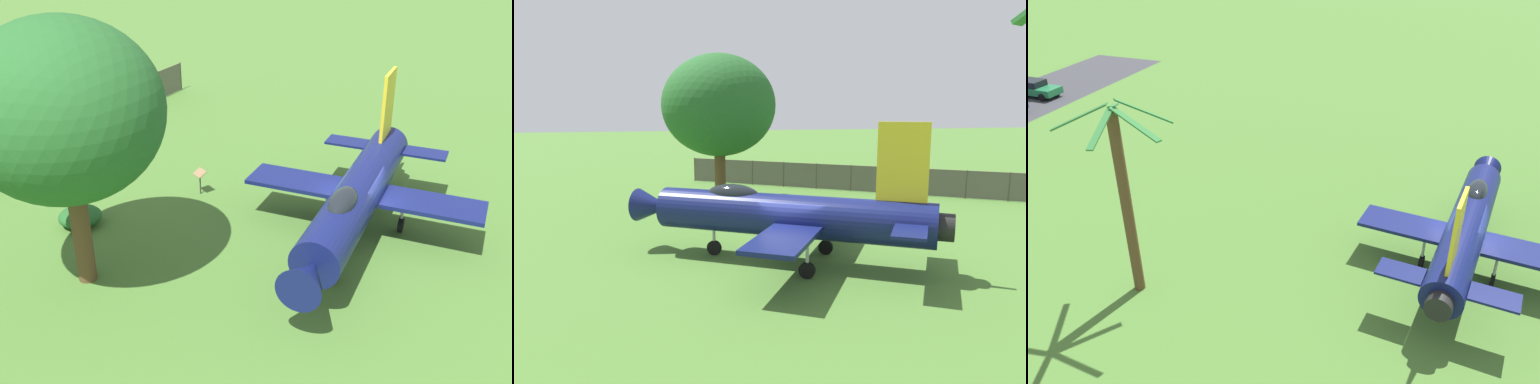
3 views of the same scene
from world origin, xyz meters
TOP-DOWN VIEW (x-y plane):
  - ground_plane at (0.00, 0.00)m, footprint 200.00×200.00m
  - display_jet at (-0.18, -0.31)m, footprint 9.00×12.02m
  - shade_tree at (-10.00, -1.68)m, footprint 6.24×6.38m
  - perimeter_fence at (-14.32, 9.26)m, footprint 15.67×23.63m
  - shrub_near_fence at (-10.78, 2.28)m, footprint 1.72×1.67m
  - info_plaque at (-5.86, 4.52)m, footprint 0.63×0.72m

SIDE VIEW (x-z plane):
  - ground_plane at x=0.00m, z-range 0.00..0.00m
  - shrub_near_fence at x=-10.78m, z-range 0.00..0.75m
  - info_plaque at x=-5.86m, z-range 0.28..1.43m
  - perimeter_fence at x=-14.32m, z-range 0.05..1.94m
  - display_jet at x=-0.18m, z-range -0.84..4.71m
  - shade_tree at x=-10.00m, z-range 1.59..10.54m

